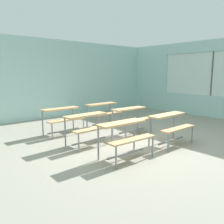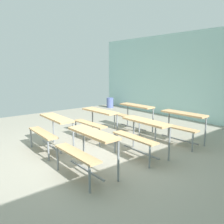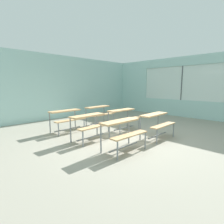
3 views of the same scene
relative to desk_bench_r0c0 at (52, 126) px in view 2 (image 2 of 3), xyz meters
The scene contains 9 objects.
ground 1.08m from the desk_bench_r0c0, 40.12° to the left, with size 10.00×9.00×0.05m, color gray.
wall_back 5.21m from the desk_bench_r0c0, 82.26° to the left, with size 10.00×0.12×3.00m, color #A8D1CC.
desk_bench_r0c0 is the anchor object (origin of this frame).
desk_bench_r0c1 1.48m from the desk_bench_r0c0, ahead, with size 1.11×0.60×0.74m.
desk_bench_r1c0 1.23m from the desk_bench_r0c0, 92.77° to the left, with size 1.12×0.63×0.74m.
desk_bench_r1c1 1.94m from the desk_bench_r0c0, 40.92° to the left, with size 1.11×0.61×0.74m.
desk_bench_r2c0 2.53m from the desk_bench_r0c0, 90.90° to the left, with size 1.11×0.61×0.74m.
desk_bench_r2c1 2.98m from the desk_bench_r0c0, 60.10° to the left, with size 1.12×0.63×0.74m.
trash_bin 5.67m from the desk_bench_r0c0, 128.29° to the left, with size 0.31×0.31×0.45m, color #51609E.
Camera 2 is at (3.85, -2.61, 1.80)m, focal length 36.68 mm.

